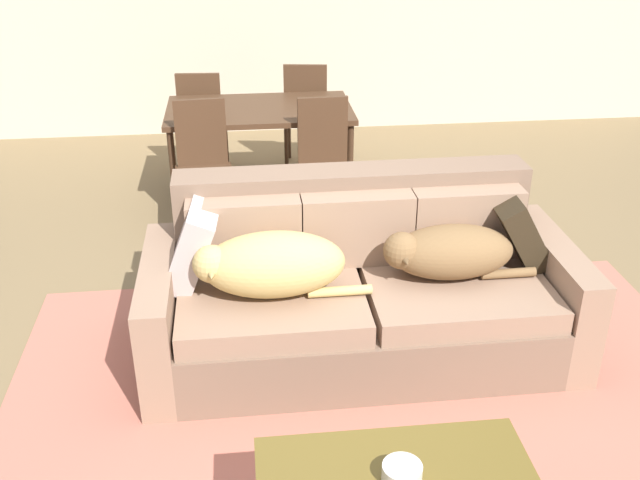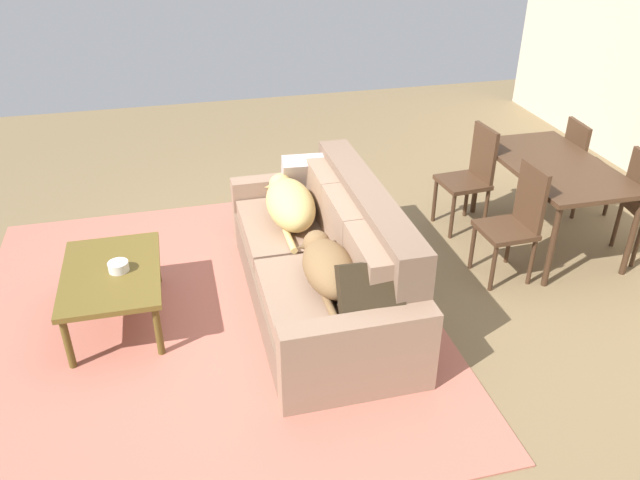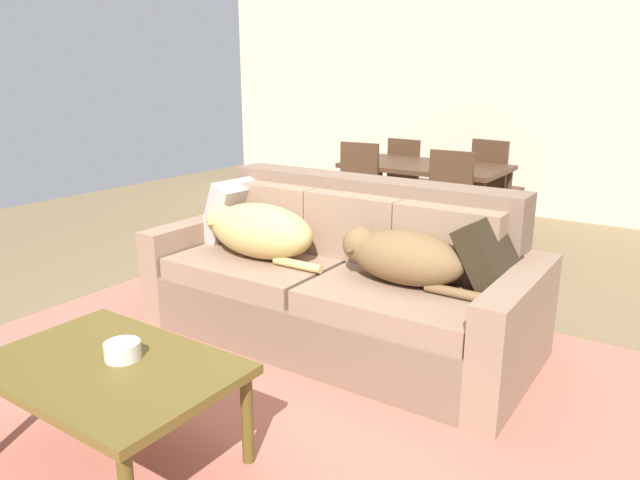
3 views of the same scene
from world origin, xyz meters
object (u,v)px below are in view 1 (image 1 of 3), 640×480
(couch, at_px, (359,290))
(throw_pillow_by_left_arm, at_px, (193,244))
(dining_chair_near_right, at_px, (325,160))
(throw_pillow_by_right_arm, at_px, (518,228))
(dining_chair_far_left, at_px, (202,117))
(dog_on_right_cushion, at_px, (447,252))
(dog_on_left_cushion, at_px, (270,265))
(bowl_on_coffee_table, at_px, (402,473))
(dining_chair_near_left, at_px, (203,162))
(dining_table, at_px, (259,116))
(dining_chair_far_right, at_px, (306,111))

(couch, distance_m, throw_pillow_by_left_arm, 0.92)
(couch, bearing_deg, dining_chair_near_right, 89.87)
(throw_pillow_by_right_arm, height_order, dining_chair_far_left, dining_chair_far_left)
(dog_on_right_cushion, bearing_deg, dog_on_left_cushion, -175.76)
(throw_pillow_by_left_arm, relative_size, bowl_on_coffee_table, 2.91)
(throw_pillow_by_right_arm, bearing_deg, couch, -176.22)
(dog_on_left_cushion, relative_size, throw_pillow_by_left_arm, 2.11)
(dining_chair_near_left, bearing_deg, bowl_on_coffee_table, -80.34)
(dog_on_right_cushion, height_order, throw_pillow_by_left_arm, throw_pillow_by_left_arm)
(dining_chair_near_left, bearing_deg, dining_table, 47.95)
(couch, distance_m, dining_chair_far_right, 2.75)
(dining_chair_far_right, bearing_deg, dog_on_left_cushion, 89.55)
(dining_chair_near_left, distance_m, dining_chair_far_right, 1.45)
(throw_pillow_by_right_arm, bearing_deg, bowl_on_coffee_table, -121.85)
(dining_chair_far_left, bearing_deg, dining_chair_near_right, 131.31)
(dining_chair_far_left, bearing_deg, dining_table, 131.31)
(dining_chair_near_left, bearing_deg, dog_on_right_cushion, -56.54)
(throw_pillow_by_right_arm, distance_m, dining_chair_near_left, 2.30)
(couch, height_order, dining_chair_near_right, dining_chair_near_right)
(throw_pillow_by_left_arm, relative_size, dining_chair_near_left, 0.44)
(dining_chair_near_left, xyz_separation_m, dining_chair_near_right, (0.86, -0.02, -0.01))
(dining_table, height_order, dining_chair_near_left, dining_chair_near_left)
(dog_on_left_cushion, height_order, throw_pillow_by_right_arm, throw_pillow_by_right_arm)
(dog_on_left_cushion, xyz_separation_m, dining_chair_near_right, (0.48, 1.72, -0.11))
(dining_table, bearing_deg, throw_pillow_by_right_arm, -57.38)
(couch, height_order, dining_chair_near_left, dining_chair_near_left)
(dining_chair_near_left, height_order, dining_chair_far_right, dining_chair_near_left)
(dog_on_right_cushion, relative_size, throw_pillow_by_left_arm, 1.93)
(throw_pillow_by_right_arm, bearing_deg, dog_on_right_cushion, -159.37)
(bowl_on_coffee_table, bearing_deg, dining_chair_far_left, 101.08)
(throw_pillow_by_left_arm, distance_m, dining_chair_far_left, 2.69)
(dining_chair_far_right, bearing_deg, dining_chair_near_right, 99.38)
(bowl_on_coffee_table, bearing_deg, dining_chair_near_left, 104.29)
(throw_pillow_by_left_arm, relative_size, dining_table, 0.30)
(throw_pillow_by_right_arm, relative_size, dining_chair_far_right, 0.42)
(couch, xyz_separation_m, dining_chair_far_right, (-0.03, 2.74, 0.18))
(dog_on_right_cushion, relative_size, dining_chair_far_left, 0.90)
(dog_on_right_cushion, xyz_separation_m, throw_pillow_by_right_arm, (0.43, 0.16, 0.03))
(couch, distance_m, dining_table, 2.19)
(dog_on_right_cushion, bearing_deg, throw_pillow_by_left_arm, 173.04)
(dog_on_left_cushion, height_order, dining_table, dog_on_left_cushion)
(throw_pillow_by_left_arm, bearing_deg, bowl_on_coffee_table, -63.08)
(dog_on_right_cushion, bearing_deg, couch, 166.07)
(throw_pillow_by_left_arm, xyz_separation_m, dining_chair_far_right, (0.85, 2.70, -0.13))
(throw_pillow_by_right_arm, height_order, dining_table, throw_pillow_by_right_arm)
(bowl_on_coffee_table, relative_size, dining_chair_far_left, 0.16)
(dog_on_left_cushion, relative_size, bowl_on_coffee_table, 6.15)
(dining_chair_near_right, relative_size, dining_chair_far_left, 1.06)
(throw_pillow_by_left_arm, height_order, throw_pillow_by_right_arm, throw_pillow_by_left_arm)
(dog_on_right_cushion, bearing_deg, dining_chair_far_right, 98.85)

